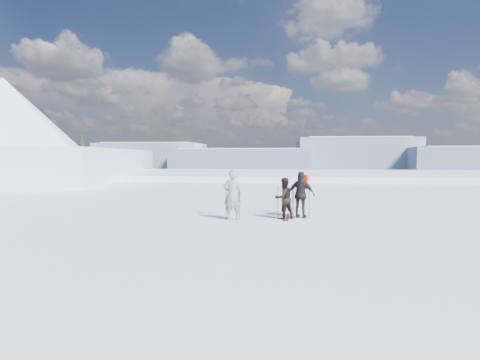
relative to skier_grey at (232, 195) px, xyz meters
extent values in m
plane|color=white|center=(1.76, 56.58, -18.44)|extent=(220.00, 208.01, 71.62)
cube|color=white|center=(1.76, 26.58, -7.44)|extent=(180.00, 16.00, 14.00)
plane|color=navy|center=(1.76, 286.58, -30.94)|extent=(820.00, 820.00, 0.00)
cube|color=slate|center=(-278.24, 436.58, -13.94)|extent=(150.00, 80.00, 34.00)
cube|color=white|center=(-278.24, 436.58, 0.06)|extent=(127.50, 70.00, 8.00)
cube|color=slate|center=(-158.24, 466.58, -7.94)|extent=(130.00, 80.00, 46.00)
cube|color=white|center=(-158.24, 466.58, 12.06)|extent=(110.50, 70.00, 8.00)
cube|color=slate|center=(-38.24, 436.58, -11.94)|extent=(160.00, 80.00, 38.00)
cube|color=white|center=(-38.24, 436.58, 4.06)|extent=(136.00, 70.00, 8.00)
cube|color=slate|center=(101.76, 466.58, -4.94)|extent=(140.00, 80.00, 52.00)
cube|color=white|center=(101.76, 466.58, 18.06)|extent=(119.00, 70.00, 8.00)
cube|color=slate|center=(231.76, 436.58, -10.94)|extent=(160.00, 80.00, 40.00)
cube|color=white|center=(231.76, 436.58, 6.06)|extent=(136.00, 70.00, 8.00)
cube|color=white|center=(-26.24, 24.58, -5.94)|extent=(29.19, 35.68, 16.00)
cone|color=white|center=(-23.24, 18.58, 4.06)|extent=(18.00, 18.00, 9.00)
cone|color=white|center=(-31.24, 28.58, 0.06)|extent=(16.00, 16.00, 8.00)
cube|color=#2D2B28|center=(-20.24, 32.58, -9.94)|extent=(21.55, 17.87, 14.25)
cone|color=black|center=(-20.24, 24.58, -4.44)|extent=(5.04, 5.04, 9.00)
cone|color=black|center=(-18.24, 26.58, -3.44)|extent=(6.16, 6.16, 11.00)
cone|color=black|center=(-22.24, 30.58, -2.44)|extent=(7.28, 7.28, 13.00)
cone|color=black|center=(-16.24, 28.58, -3.94)|extent=(5.60, 5.60, 10.00)
cone|color=black|center=(-23.24, 27.58, -3.44)|extent=(6.16, 6.16, 11.00)
cone|color=black|center=(-17.24, 31.58, -3.94)|extent=(5.60, 5.60, 10.00)
imported|color=gray|center=(0.00, 0.00, 0.00)|extent=(0.72, 0.50, 1.89)
imported|color=black|center=(1.95, 0.34, -0.15)|extent=(0.97, 0.90, 1.59)
imported|color=black|center=(2.62, 0.60, -0.04)|extent=(1.15, 0.79, 1.82)
cube|color=red|center=(2.71, 0.84, 1.15)|extent=(0.44, 0.34, 0.55)
cylinder|color=black|center=(-0.23, -0.08, -0.36)|extent=(0.02, 0.02, 1.16)
cylinder|color=black|center=(0.27, -0.04, -0.34)|extent=(0.02, 0.02, 1.20)
cylinder|color=black|center=(1.73, 0.29, -0.32)|extent=(0.02, 0.02, 1.26)
cylinder|color=black|center=(2.27, 0.22, -0.38)|extent=(0.02, 0.02, 1.14)
cylinder|color=black|center=(2.34, 0.52, -0.29)|extent=(0.02, 0.02, 1.32)
cylinder|color=black|center=(2.92, 0.53, -0.31)|extent=(0.02, 0.02, 1.26)
cube|color=black|center=(1.98, 0.64, -0.93)|extent=(0.14, 1.70, 0.03)
cube|color=black|center=(2.12, 0.64, -0.93)|extent=(0.19, 1.70, 0.03)
camera|label=1|loc=(1.58, -13.99, 1.55)|focal=28.00mm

